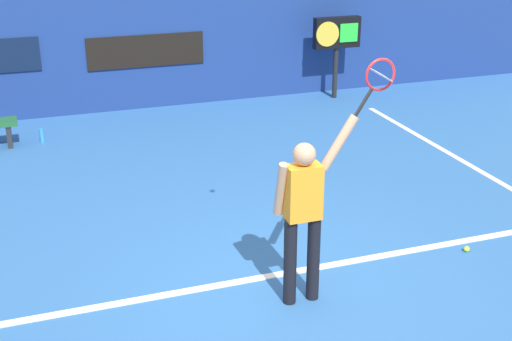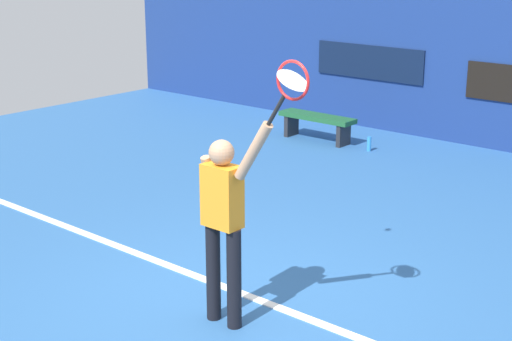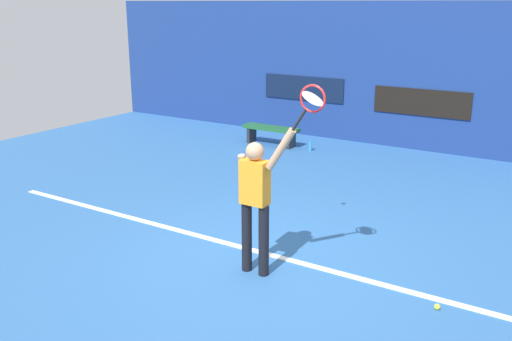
# 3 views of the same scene
# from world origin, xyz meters

# --- Properties ---
(ground_plane) EXTENTS (18.00, 18.00, 0.00)m
(ground_plane) POSITION_xyz_m (0.00, 0.00, 0.00)
(ground_plane) COLOR #2D609E
(back_wall) EXTENTS (18.00, 0.20, 3.32)m
(back_wall) POSITION_xyz_m (0.00, 7.08, 1.66)
(back_wall) COLOR navy
(back_wall) RESTS_ON ground_plane
(sponsor_banner_center) EXTENTS (2.20, 0.03, 0.60)m
(sponsor_banner_center) POSITION_xyz_m (0.00, 6.96, 1.11)
(sponsor_banner_center) COLOR black
(sponsor_banner_portside) EXTENTS (2.20, 0.03, 0.60)m
(sponsor_banner_portside) POSITION_xyz_m (-3.00, 6.96, 1.20)
(sponsor_banner_portside) COLOR #0C1933
(court_baseline) EXTENTS (10.00, 0.10, 0.01)m
(court_baseline) POSITION_xyz_m (0.00, 0.26, 0.01)
(court_baseline) COLOR white
(court_baseline) RESTS_ON ground_plane
(tennis_player) EXTENTS (0.79, 0.31, 1.92)m
(tennis_player) POSITION_xyz_m (0.15, -0.27, 1.01)
(tennis_player) COLOR black
(tennis_player) RESTS_ON ground_plane
(tennis_racket) EXTENTS (0.47, 0.27, 0.60)m
(tennis_racket) POSITION_xyz_m (0.87, -0.27, 2.25)
(tennis_racket) COLOR black
(court_bench) EXTENTS (1.40, 0.36, 0.45)m
(court_bench) POSITION_xyz_m (-3.12, 5.58, 0.34)
(court_bench) COLOR #1E592D
(court_bench) RESTS_ON ground_plane
(water_bottle) EXTENTS (0.07, 0.07, 0.24)m
(water_bottle) POSITION_xyz_m (-2.07, 5.58, 0.12)
(water_bottle) COLOR #338CD8
(water_bottle) RESTS_ON ground_plane
(spare_ball) EXTENTS (0.07, 0.07, 0.07)m
(spare_ball) POSITION_xyz_m (2.34, 0.04, 0.03)
(spare_ball) COLOR #CCE033
(spare_ball) RESTS_ON ground_plane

